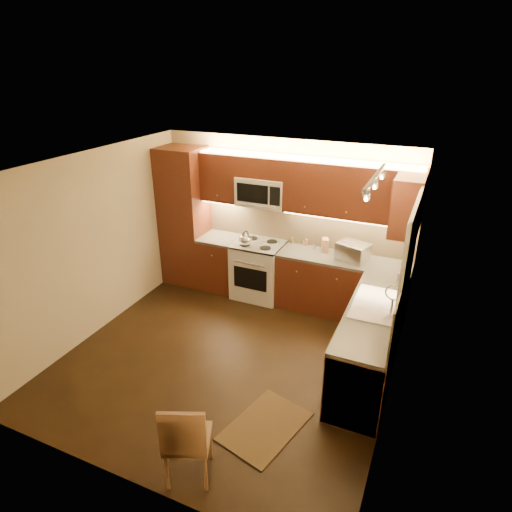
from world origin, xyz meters
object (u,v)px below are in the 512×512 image
at_px(soap_bottle, 401,275).
at_px(sink, 377,299).
at_px(knife_block, 325,245).
at_px(microwave, 262,191).
at_px(dining_chair, 188,437).
at_px(toaster_oven, 353,252).
at_px(stove, 259,270).
at_px(kettle, 245,238).

bearing_deg(soap_bottle, sink, -86.61).
relative_size(sink, knife_block, 4.23).
relative_size(microwave, dining_chair, 0.83).
height_order(toaster_oven, soap_bottle, toaster_oven).
xyz_separation_m(stove, kettle, (-0.16, -0.15, 0.58)).
relative_size(stove, toaster_oven, 2.15).
xyz_separation_m(stove, knife_block, (1.02, 0.16, 0.54)).
height_order(stove, toaster_oven, toaster_oven).
bearing_deg(stove, soap_bottle, -9.56).
distance_m(microwave, toaster_oven, 1.63).
relative_size(kettle, dining_chair, 0.26).
bearing_deg(sink, soap_bottle, 76.26).
bearing_deg(sink, dining_chair, -118.69).
relative_size(stove, soap_bottle, 5.56).
height_order(kettle, dining_chair, kettle).
distance_m(microwave, dining_chair, 3.81).
bearing_deg(soap_bottle, kettle, -168.15).
distance_m(sink, dining_chair, 2.62).
relative_size(sink, kettle, 3.63).
distance_m(knife_block, dining_chair, 3.59).
xyz_separation_m(microwave, toaster_oven, (1.47, -0.11, -0.69)).
distance_m(toaster_oven, soap_bottle, 0.82).
bearing_deg(soap_bottle, knife_block, 172.79).
bearing_deg(toaster_oven, kettle, -155.56).
distance_m(kettle, dining_chair, 3.40).
height_order(microwave, soap_bottle, microwave).
height_order(microwave, toaster_oven, microwave).
height_order(stove, microwave, microwave).
bearing_deg(kettle, soap_bottle, 6.17).
xyz_separation_m(toaster_oven, soap_bottle, (0.72, -0.39, -0.05)).
bearing_deg(sink, knife_block, 127.39).
bearing_deg(sink, kettle, 155.73).
height_order(sink, kettle, kettle).
distance_m(stove, soap_bottle, 2.28).
xyz_separation_m(stove, soap_bottle, (2.19, -0.37, 0.52)).
bearing_deg(knife_block, sink, -74.09).
bearing_deg(microwave, dining_chair, -77.65).
height_order(sink, dining_chair, sink).
bearing_deg(dining_chair, microwave, 79.76).
bearing_deg(toaster_oven, sink, -46.67).
bearing_deg(knife_block, kettle, 173.34).
distance_m(soap_bottle, dining_chair, 3.37).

